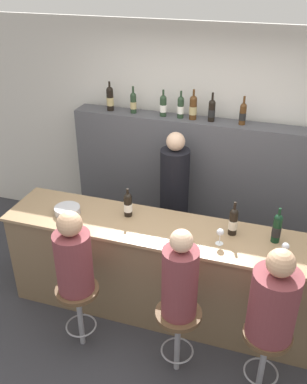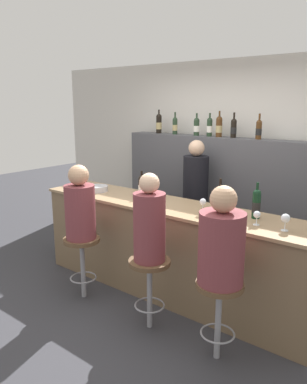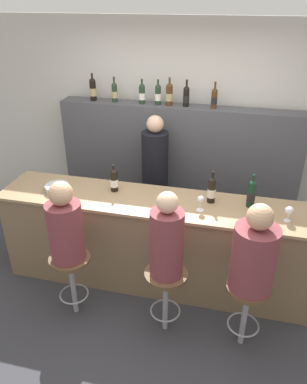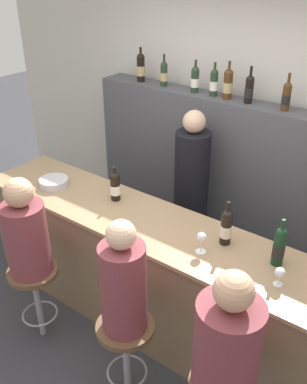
{
  "view_description": "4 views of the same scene",
  "coord_description": "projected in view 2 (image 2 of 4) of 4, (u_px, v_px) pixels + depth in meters",
  "views": [
    {
      "loc": [
        0.84,
        -2.81,
        3.21
      ],
      "look_at": [
        -0.19,
        0.35,
        1.34
      ],
      "focal_mm": 40.0,
      "sensor_mm": 36.0,
      "label": 1
    },
    {
      "loc": [
        2.21,
        -2.77,
        2.04
      ],
      "look_at": [
        -0.21,
        0.3,
        1.11
      ],
      "focal_mm": 35.0,
      "sensor_mm": 36.0,
      "label": 2
    },
    {
      "loc": [
        0.74,
        -2.82,
        2.83
      ],
      "look_at": [
        0.0,
        0.21,
        1.15
      ],
      "focal_mm": 35.0,
      "sensor_mm": 36.0,
      "label": 3
    },
    {
      "loc": [
        1.57,
        -1.8,
        2.76
      ],
      "look_at": [
        0.03,
        0.26,
        1.31
      ],
      "focal_mm": 40.0,
      "sensor_mm": 36.0,
      "label": 4
    }
  ],
  "objects": [
    {
      "name": "wall_back",
      "position": [
        235.0,
        160.0,
        4.99
      ],
      "size": [
        6.4,
        0.05,
        2.6
      ],
      "color": "beige",
      "rests_on": "ground_plane"
    },
    {
      "name": "wine_bottle_counter_2",
      "position": [
        256.0,
        203.0,
        3.42
      ],
      "size": [
        0.08,
        0.08,
        0.34
      ],
      "color": "black",
      "rests_on": "bar_counter"
    },
    {
      "name": "guest_seated_left",
      "position": [
        80.0,
        207.0,
        3.82
      ],
      "size": [
        0.31,
        0.31,
        0.77
      ],
      "color": "brown",
      "rests_on": "bar_stool_left"
    },
    {
      "name": "wine_bottle_backbar_0",
      "position": [
        159.0,
        123.0,
        5.38
      ],
      "size": [
        0.08,
        0.08,
        0.33
      ],
      "color": "black",
      "rests_on": "back_bar_cabinet"
    },
    {
      "name": "metal_bowl",
      "position": [
        98.0,
        188.0,
        4.5
      ],
      "size": [
        0.25,
        0.25,
        0.07
      ],
      "color": "#B7B7BC",
      "rests_on": "bar_counter"
    },
    {
      "name": "bar_stool_left",
      "position": [
        82.0,
        251.0,
        3.94
      ],
      "size": [
        0.38,
        0.38,
        0.67
      ],
      "color": "gray",
      "rests_on": "ground_plane"
    },
    {
      "name": "guest_seated_middle",
      "position": [
        149.0,
        223.0,
        3.27
      ],
      "size": [
        0.28,
        0.28,
        0.79
      ],
      "color": "brown",
      "rests_on": "bar_stool_middle"
    },
    {
      "name": "guest_seated_right",
      "position": [
        222.0,
        243.0,
        2.85
      ],
      "size": [
        0.36,
        0.36,
        0.78
      ],
      "color": "brown",
      "rests_on": "bar_stool_right"
    },
    {
      "name": "ground_plane",
      "position": [
        151.0,
        303.0,
        3.92
      ],
      "size": [
        16.0,
        16.0,
        0.0
      ],
      "primitive_type": "plane",
      "color": "#333338"
    },
    {
      "name": "wine_bottle_counter_1",
      "position": [
        220.0,
        198.0,
        3.64
      ],
      "size": [
        0.08,
        0.08,
        0.33
      ],
      "color": "black",
      "rests_on": "bar_counter"
    },
    {
      "name": "wine_bottle_counter_0",
      "position": [
        142.0,
        186.0,
        4.24
      ],
      "size": [
        0.08,
        0.08,
        0.29
      ],
      "color": "black",
      "rests_on": "bar_counter"
    },
    {
      "name": "wine_glass_1",
      "position": [
        257.0,
        215.0,
        3.24
      ],
      "size": [
        0.06,
        0.06,
        0.13
      ],
      "color": "silver",
      "rests_on": "bar_counter"
    },
    {
      "name": "wine_bottle_backbar_5",
      "position": [
        234.0,
        128.0,
        4.67
      ],
      "size": [
        0.07,
        0.07,
        0.31
      ],
      "color": "black",
      "rests_on": "back_bar_cabinet"
    },
    {
      "name": "wine_bottle_backbar_3",
      "position": [
        210.0,
        127.0,
        4.88
      ],
      "size": [
        0.07,
        0.07,
        0.3
      ],
      "color": "#233823",
      "rests_on": "back_bar_cabinet"
    },
    {
      "name": "wine_glass_0",
      "position": [
        203.0,
        203.0,
        3.56
      ],
      "size": [
        0.07,
        0.07,
        0.15
      ],
      "color": "silver",
      "rests_on": "bar_counter"
    },
    {
      "name": "bar_stool_right",
      "position": [
        219.0,
        299.0,
        2.96
      ],
      "size": [
        0.38,
        0.38,
        0.67
      ],
      "color": "gray",
      "rests_on": "ground_plane"
    },
    {
      "name": "wine_bottle_backbar_2",
      "position": [
        197.0,
        126.0,
        5.0
      ],
      "size": [
        0.08,
        0.08,
        0.3
      ],
      "color": "#233823",
      "rests_on": "back_bar_cabinet"
    },
    {
      "name": "bar_counter",
      "position": [
        169.0,
        249.0,
        4.03
      ],
      "size": [
        3.21,
        0.65,
        1.01
      ],
      "color": "brown",
      "rests_on": "ground_plane"
    },
    {
      "name": "wine_bottle_backbar_4",
      "position": [
        219.0,
        126.0,
        4.79
      ],
      "size": [
        0.08,
        0.08,
        0.33
      ],
      "color": "#4C2D14",
      "rests_on": "back_bar_cabinet"
    },
    {
      "name": "wine_glass_2",
      "position": [
        285.0,
        219.0,
        3.08
      ],
      "size": [
        0.08,
        0.08,
        0.15
      ],
      "color": "silver",
      "rests_on": "bar_counter"
    },
    {
      "name": "back_bar_cabinet",
      "position": [
        225.0,
        199.0,
        4.93
      ],
      "size": [
        3.01,
        0.28,
        1.62
      ],
      "color": "#4C4C51",
      "rests_on": "ground_plane"
    },
    {
      "name": "wine_bottle_backbar_1",
      "position": [
        175.0,
        125.0,
        5.21
      ],
      "size": [
        0.07,
        0.07,
        0.3
      ],
      "color": "#233823",
      "rests_on": "back_bar_cabinet"
    },
    {
      "name": "bartender",
      "position": [
        195.0,
        208.0,
        4.76
      ],
      "size": [
        0.32,
        0.32,
        1.6
      ],
      "color": "black",
      "rests_on": "ground_plane"
    },
    {
      "name": "wine_bottle_backbar_6",
      "position": [
        259.0,
        129.0,
        4.48
      ],
      "size": [
        0.07,
        0.07,
        0.31
      ],
      "color": "#4C2D14",
      "rests_on": "back_bar_cabinet"
    },
    {
      "name": "bar_stool_middle",
      "position": [
        150.0,
        275.0,
        3.39
      ],
      "size": [
        0.38,
        0.38,
        0.67
      ],
      "color": "gray",
      "rests_on": "ground_plane"
    }
  ]
}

